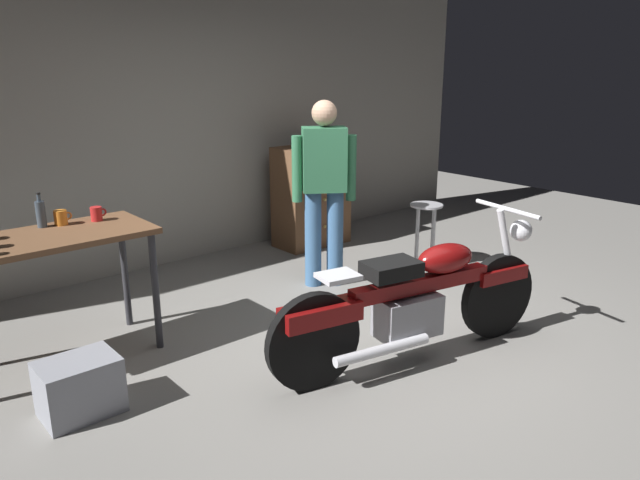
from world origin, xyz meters
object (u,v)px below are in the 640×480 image
shop_stool (426,218)px  mug_red_diner (97,214)px  mug_orange_travel (61,218)px  wooden_dresser (311,196)px  bottle (41,213)px  storage_bin (80,387)px  motorcycle (417,299)px  person_standing (324,186)px

shop_stool → mug_red_diner: size_ratio=5.63×
mug_orange_travel → mug_red_diner: mug_orange_travel is taller
shop_stool → mug_orange_travel: bearing=170.6°
wooden_dresser → bottle: bottle is taller
mug_red_diner → bottle: 0.36m
wooden_dresser → storage_bin: bearing=-151.6°
motorcycle → storage_bin: 2.18m
motorcycle → person_standing: 1.66m
bottle → mug_red_diner: bearing=-12.2°
wooden_dresser → storage_bin: wooden_dresser is taller
person_standing → mug_red_diner: bearing=27.6°
shop_stool → mug_red_diner: (-3.04, 0.49, 0.45)m
mug_red_diner → person_standing: bearing=-6.3°
bottle → mug_orange_travel: bearing=-11.6°
wooden_dresser → storage_bin: (-3.22, -1.74, -0.38)m
mug_orange_travel → mug_red_diner: 0.24m
mug_red_diner → bottle: bottle is taller
motorcycle → storage_bin: bearing=169.0°
mug_orange_travel → person_standing: bearing=-7.0°
shop_stool → mug_red_diner: mug_red_diner is taller
storage_bin → mug_orange_travel: (0.30, 0.95, 0.78)m
wooden_dresser → bottle: 3.16m
motorcycle → wooden_dresser: (1.22, 2.57, 0.10)m
person_standing → motorcycle: bearing=106.0°
person_standing → bottle: 2.32m
mug_orange_travel → bottle: bottle is taller
wooden_dresser → person_standing: bearing=-124.7°
mug_orange_travel → shop_stool: bearing=-9.4°
storage_bin → mug_red_diner: mug_red_diner is taller
mug_orange_travel → mug_red_diner: (0.23, -0.05, -0.00)m
storage_bin → mug_red_diner: 1.31m
person_standing → storage_bin: person_standing is taller
wooden_dresser → mug_orange_travel: wooden_dresser is taller
shop_stool → mug_orange_travel: size_ratio=5.22×
shop_stool → wooden_dresser: 1.38m
storage_bin → shop_stool: bearing=6.6°
person_standing → mug_red_diner: person_standing is taller
wooden_dresser → bottle: (-3.03, -0.76, 0.45)m
bottle → wooden_dresser: bearing=14.1°
person_standing → mug_orange_travel: 2.20m
person_standing → mug_red_diner: 1.96m
bottle → shop_stool: bearing=-9.5°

